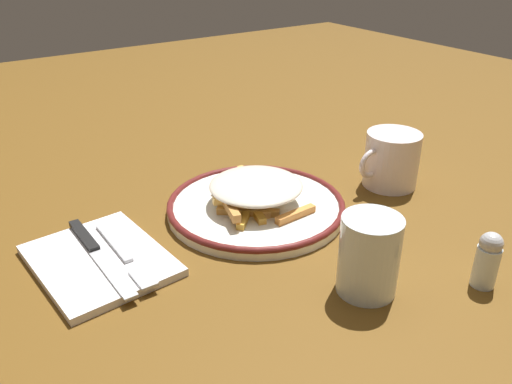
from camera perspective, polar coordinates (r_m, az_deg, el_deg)
ground_plane at (r=0.83m, az=0.00°, el=-2.16°), size 2.60×2.60×0.00m
plate at (r=0.82m, az=0.00°, el=-1.51°), size 0.28×0.28×0.02m
fries_heap at (r=0.81m, az=0.05°, el=0.42°), size 0.17×0.17×0.04m
napkin at (r=0.73m, az=-16.53°, el=-7.23°), size 0.17×0.21×0.01m
fork at (r=0.73m, az=-14.21°, el=-6.54°), size 0.02×0.18×0.01m
knife at (r=0.74m, az=-17.13°, el=-5.99°), size 0.02×0.21×0.01m
water_glass at (r=0.65m, az=12.38°, el=-6.64°), size 0.07×0.07×0.10m
coffee_mug at (r=0.92m, az=14.45°, el=3.43°), size 0.12×0.09×0.09m
salt_shaker at (r=0.71m, az=23.83°, el=-6.70°), size 0.03×0.03×0.08m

